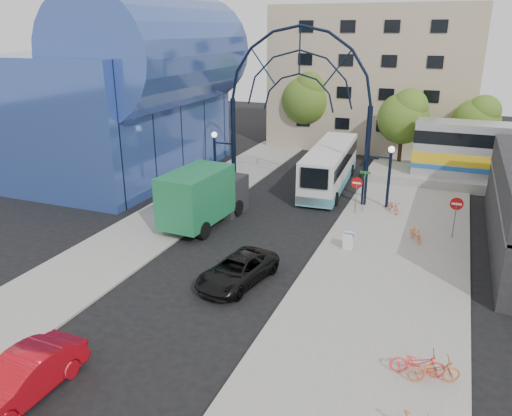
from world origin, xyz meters
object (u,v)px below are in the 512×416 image
at_px(bike_far_c, 434,370).
at_px(red_sedan, 22,378).
at_px(gateway_arch, 299,79).
at_px(bike_near_a, 393,206).
at_px(green_truck, 205,196).
at_px(bike_far_a, 418,363).
at_px(sandwich_board, 348,239).
at_px(tree_north_a, 405,116).
at_px(do_not_enter_sign, 456,208).
at_px(tree_north_b, 308,97).
at_px(bike_near_b, 416,234).
at_px(city_bus, 330,166).
at_px(stop_sign, 357,186).
at_px(tree_north_c, 478,120).
at_px(black_suv, 237,270).
at_px(street_name_sign, 364,182).

bearing_deg(bike_far_c, red_sedan, 93.60).
height_order(gateway_arch, bike_near_a, gateway_arch).
xyz_separation_m(gateway_arch, bike_near_a, (7.17, -0.88, -8.03)).
xyz_separation_m(green_truck, bike_far_a, (13.98, -10.70, -1.22)).
height_order(gateway_arch, sandwich_board, gateway_arch).
relative_size(tree_north_a, green_truck, 0.94).
distance_m(do_not_enter_sign, green_truck, 15.14).
height_order(tree_north_b, bike_far_a, tree_north_b).
xyz_separation_m(tree_north_b, bike_near_b, (12.88, -21.27, -4.70)).
bearing_deg(red_sedan, gateway_arch, 87.06).
relative_size(sandwich_board, city_bus, 0.08).
bearing_deg(green_truck, stop_sign, 34.10).
xyz_separation_m(bike_near_a, bike_far_c, (3.57, -17.10, 0.07)).
height_order(stop_sign, bike_far_a, stop_sign).
height_order(do_not_enter_sign, green_truck, green_truck).
distance_m(red_sedan, bike_near_a, 24.72).
relative_size(tree_north_c, bike_far_c, 3.57).
bearing_deg(sandwich_board, bike_near_a, 77.63).
height_order(tree_north_a, city_bus, tree_north_a).
height_order(tree_north_c, bike_far_c, tree_north_c).
bearing_deg(tree_north_c, green_truck, -127.17).
xyz_separation_m(tree_north_b, green_truck, (0.05, -23.03, -3.42)).
bearing_deg(tree_north_a, bike_near_a, -85.35).
bearing_deg(bike_near_a, green_truck, 177.42).
bearing_deg(city_bus, black_suv, -94.44).
bearing_deg(tree_north_a, red_sedan, -102.92).
distance_m(black_suv, bike_near_b, 11.35).
bearing_deg(tree_north_b, gateway_arch, -76.32).
bearing_deg(sandwich_board, tree_north_a, 88.50).
relative_size(green_truck, bike_far_c, 4.10).
bearing_deg(stop_sign, do_not_enter_sign, -17.88).
relative_size(green_truck, bike_far_a, 3.90).
xyz_separation_m(tree_north_a, black_suv, (-4.78, -25.65, -3.93)).
height_order(street_name_sign, bike_near_b, street_name_sign).
bearing_deg(stop_sign, city_bus, 119.75).
xyz_separation_m(street_name_sign, black_suv, (-3.86, -12.32, -1.45)).
distance_m(green_truck, bike_near_a, 12.69).
distance_m(gateway_arch, sandwich_board, 12.52).
xyz_separation_m(bike_near_a, bike_near_b, (1.84, -4.46, 0.03)).
bearing_deg(street_name_sign, bike_far_a, -73.17).
distance_m(city_bus, bike_far_a, 23.01).
height_order(sandwich_board, bike_far_c, sandwich_board).
xyz_separation_m(gateway_arch, green_truck, (-3.82, -7.10, -6.71)).
xyz_separation_m(tree_north_a, bike_near_b, (2.88, -17.27, -4.04)).
height_order(tree_north_c, green_truck, tree_north_c).
bearing_deg(red_sedan, tree_north_c, 71.43).
bearing_deg(bike_near_b, gateway_arch, 118.69).
bearing_deg(street_name_sign, bike_near_a, 14.69).
height_order(stop_sign, tree_north_c, tree_north_c).
relative_size(gateway_arch, bike_near_a, 8.75).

